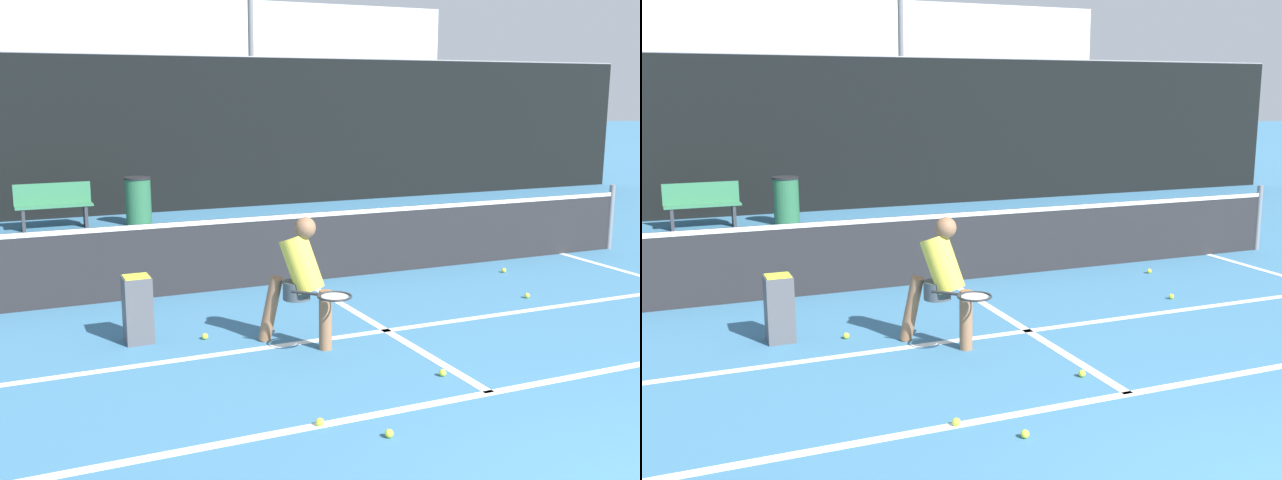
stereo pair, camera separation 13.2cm
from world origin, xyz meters
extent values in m
cube|color=white|center=(0.00, 2.79, 0.00)|extent=(11.00, 0.10, 0.01)
cube|color=white|center=(0.00, 4.68, 0.00)|extent=(8.25, 0.10, 0.01)
cube|color=white|center=(0.00, 4.93, 0.00)|extent=(0.10, 4.27, 0.01)
cylinder|color=slate|center=(5.50, 7.06, 0.53)|extent=(0.09, 0.09, 1.07)
cube|color=#232326|center=(0.00, 7.06, 0.47)|extent=(11.00, 0.02, 0.95)
cube|color=white|center=(0.00, 7.06, 0.92)|extent=(11.00, 0.03, 0.06)
cube|color=black|center=(0.00, 13.97, 1.66)|extent=(24.00, 0.06, 3.31)
cylinder|color=slate|center=(0.00, 13.97, 3.33)|extent=(24.00, 0.04, 0.04)
cylinder|color=#8C6042|center=(-0.85, 4.40, 0.31)|extent=(0.13, 0.13, 0.61)
cylinder|color=#8C6042|center=(-1.28, 4.85, 0.35)|extent=(0.29, 0.30, 0.71)
cylinder|color=#3F474C|center=(-1.07, 4.63, 0.58)|extent=(0.28, 0.28, 0.19)
cylinder|color=yellow|center=(-1.03, 4.59, 0.86)|extent=(0.44, 0.43, 0.67)
sphere|color=#8C6042|center=(-1.00, 4.56, 1.24)|extent=(0.21, 0.21, 0.21)
cylinder|color=#262628|center=(-1.10, 4.33, 0.63)|extent=(0.23, 0.24, 0.03)
torus|color=#262628|center=(-0.89, 4.11, 0.63)|extent=(0.48, 0.48, 0.02)
cylinder|color=beige|center=(-0.89, 4.11, 0.63)|extent=(0.37, 0.37, 0.01)
sphere|color=#D1E033|center=(-1.62, 2.79, 0.03)|extent=(0.07, 0.07, 0.07)
sphere|color=#D1E033|center=(-0.16, 3.29, 0.03)|extent=(0.07, 0.07, 0.07)
sphere|color=#D1E033|center=(2.28, 5.13, 0.03)|extent=(0.07, 0.07, 0.07)
sphere|color=#D1E033|center=(-1.22, 2.39, 0.03)|extent=(0.07, 0.07, 0.07)
sphere|color=#D1E033|center=(2.85, 6.37, 0.03)|extent=(0.07, 0.07, 0.07)
sphere|color=#D1E033|center=(-1.90, 5.19, 0.03)|extent=(0.07, 0.07, 0.07)
cube|color=#4C4C51|center=(-2.55, 5.38, 0.35)|extent=(0.28, 0.28, 0.70)
cube|color=#D1E033|center=(-2.55, 5.38, 0.68)|extent=(0.25, 0.25, 0.06)
cube|color=#33724C|center=(-2.81, 12.71, 0.44)|extent=(1.42, 0.39, 0.04)
cube|color=#33724C|center=(-2.82, 12.89, 0.65)|extent=(1.41, 0.07, 0.42)
cube|color=#333338|center=(-3.38, 12.70, 0.22)|extent=(0.06, 0.32, 0.44)
cube|color=#333338|center=(-2.25, 12.73, 0.22)|extent=(0.06, 0.32, 0.44)
cylinder|color=#28603D|center=(-1.26, 12.54, 0.45)|extent=(0.49, 0.49, 0.90)
cylinder|color=black|center=(-1.26, 12.54, 0.92)|extent=(0.52, 0.52, 0.04)
cube|color=silver|center=(-1.91, 17.79, 0.41)|extent=(1.76, 3.96, 0.83)
cube|color=#1E2328|center=(-1.91, 17.59, 1.11)|extent=(1.47, 2.37, 0.55)
cylinder|color=black|center=(-1.12, 19.06, 0.30)|extent=(0.18, 0.60, 0.60)
cylinder|color=black|center=(-1.12, 16.52, 0.30)|extent=(0.18, 0.60, 0.60)
cylinder|color=slate|center=(3.31, 19.11, 3.67)|extent=(0.16, 0.16, 7.33)
cube|color=beige|center=(0.00, 33.55, 3.40)|extent=(36.00, 2.40, 6.79)
camera|label=1|loc=(-3.80, -2.21, 2.56)|focal=42.00mm
camera|label=2|loc=(-3.68, -2.27, 2.56)|focal=42.00mm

